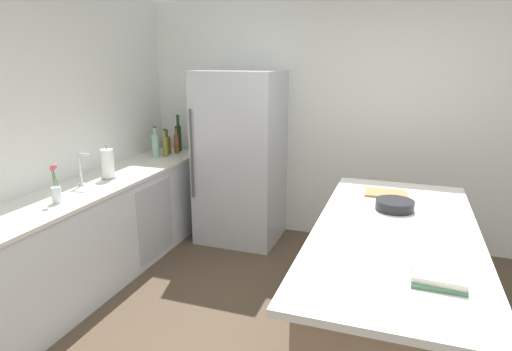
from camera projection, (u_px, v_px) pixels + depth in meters
name	position (u px, v px, depth m)	size (l,w,h in m)	color
wall_rear	(361.00, 123.00, 4.59)	(6.00, 0.10, 2.60)	silver
wall_left	(4.00, 149.00, 3.32)	(0.10, 6.00, 2.60)	silver
counter_run_left	(105.00, 228.00, 3.99)	(0.64, 2.99, 0.90)	silver
kitchen_island	(390.00, 293.00, 2.86)	(1.01, 2.25, 0.92)	#8E755B
refrigerator	(240.00, 158.00, 4.69)	(0.85, 0.77, 1.85)	#B7BABF
sink_faucet	(81.00, 168.00, 3.70)	(0.15, 0.05, 0.30)	silver
flower_vase	(56.00, 190.00, 3.28)	(0.07, 0.07, 0.30)	silver
paper_towel_roll	(108.00, 164.00, 3.93)	(0.14, 0.14, 0.31)	gray
wine_bottle	(179.00, 137.00, 5.08)	(0.07, 0.07, 0.43)	#19381E
vinegar_bottle	(176.00, 143.00, 4.99)	(0.05, 0.05, 0.30)	#994C23
whiskey_bottle	(167.00, 145.00, 4.94)	(0.09, 0.09, 0.28)	brown
olive_oil_bottle	(165.00, 146.00, 4.82)	(0.06, 0.06, 0.30)	olive
gin_bottle	(156.00, 145.00, 4.77)	(0.08, 0.08, 0.34)	#8CB79E
cookbook_stack	(438.00, 279.00, 2.08)	(0.25, 0.18, 0.05)	#4C7F60
mixing_bowl	(395.00, 205.00, 3.09)	(0.27, 0.27, 0.07)	black
cutting_board	(386.00, 193.00, 3.44)	(0.34, 0.24, 0.02)	#9E7042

